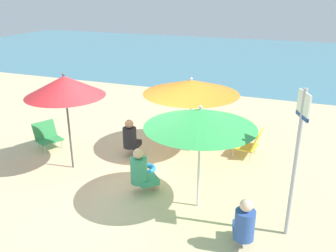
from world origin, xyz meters
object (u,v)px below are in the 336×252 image
umbrella_orange (191,87)px  person_b (141,171)px  beach_chair_a (222,125)px  warning_sign (298,147)px  person_a (244,224)px  swim_ring (146,169)px  beach_chair_c (250,143)px  umbrella_red (65,86)px  beach_chair_b (47,135)px  person_c (131,138)px  umbrella_green (200,118)px

umbrella_orange → person_b: bearing=-97.7°
beach_chair_a → warning_sign: 4.31m
person_a → swim_ring: bearing=40.8°
person_a → warning_sign: warning_sign is taller
beach_chair_a → warning_sign: bearing=27.5°
beach_chair_c → umbrella_red: bearing=35.3°
beach_chair_a → umbrella_orange: bearing=-20.9°
beach_chair_b → person_c: 2.14m
beach_chair_c → person_b: bearing=60.6°
umbrella_orange → warning_sign: size_ratio=0.92×
umbrella_red → beach_chair_b: (-1.19, 0.68, -1.49)m
beach_chair_b → person_c: person_c is taller
umbrella_orange → beach_chair_b: size_ratio=3.05×
umbrella_red → person_a: 4.33m
beach_chair_b → person_b: size_ratio=0.79×
beach_chair_a → swim_ring: 2.75m
beach_chair_c → person_a: bearing=103.8°
umbrella_orange → person_a: umbrella_orange is taller
umbrella_green → beach_chair_b: (-4.13, 1.14, -1.34)m
umbrella_red → person_a: umbrella_red is taller
person_a → umbrella_green: bearing=35.8°
umbrella_orange → person_a: (1.79, -3.01, -1.16)m
beach_chair_c → person_c: person_c is taller
umbrella_red → warning_sign: size_ratio=0.88×
beach_chair_b → swim_ring: bearing=20.0°
beach_chair_b → person_c: bearing=32.6°
umbrella_red → person_a: bearing=-18.2°
umbrella_orange → warning_sign: 3.40m
beach_chair_c → warning_sign: 3.04m
person_b → beach_chair_a: bearing=31.9°
beach_chair_a → warning_sign: warning_sign is taller
umbrella_green → person_c: umbrella_green is taller
umbrella_green → beach_chair_a: 3.71m
warning_sign → swim_ring: (-2.93, 1.14, -1.45)m
warning_sign → beach_chair_a: bearing=94.3°
umbrella_orange → swim_ring: umbrella_orange is taller
umbrella_red → umbrella_green: bearing=-8.8°
umbrella_orange → swim_ring: size_ratio=5.11×
beach_chair_a → person_a: person_a is taller
umbrella_green → beach_chair_b: bearing=164.6°
person_a → person_c: (-2.96, 2.23, 0.04)m
umbrella_green → umbrella_orange: (-0.84, 2.18, -0.09)m
umbrella_green → person_b: 1.66m
beach_chair_b → swim_ring: 2.75m
umbrella_green → beach_chair_a: (-0.36, 3.42, -1.39)m
person_a → umbrella_red: bearing=58.7°
umbrella_red → person_a: size_ratio=2.41×
umbrella_orange → beach_chair_c: bearing=7.9°
person_c → swim_ring: person_c is taller
beach_chair_b → person_b: person_b is taller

